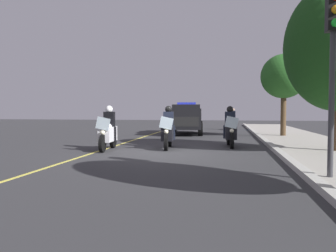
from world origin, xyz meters
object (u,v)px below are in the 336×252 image
Objects in this scene: police_motorcycle_lead_right at (168,131)px; traffic_light at (333,41)px; police_suv at (186,118)px; cyclist_background at (233,119)px; tree_far_back at (284,77)px; police_motorcycle_lead_left at (108,132)px; police_motorcycle_trailing at (230,130)px.

police_motorcycle_lead_right is 7.53m from traffic_light.
cyclist_background is (-5.15, 3.07, -0.22)m from police_suv.
police_suv is 14.83m from traffic_light.
tree_far_back is at bearing 73.90° from police_suv.
police_motorcycle_lead_right reaches higher than cyclist_background.
police_motorcycle_lead_left is at bearing -45.35° from tree_far_back.
tree_far_back is at bearing 151.62° from police_motorcycle_trailing.
cyclist_background is at bearing 168.21° from police_motorcycle_lead_right.
tree_far_back reaches higher than police_suv.
police_motorcycle_trailing is 6.93m from tree_far_back.
police_suv is 2.86× the size of cyclist_background.
police_motorcycle_lead_left reaches higher than cyclist_background.
police_motorcycle_lead_left is 0.46× the size of tree_far_back.
police_motorcycle_lead_left is 1.00× the size of police_motorcycle_trailing.
cyclist_background is 7.76m from tree_far_back.
police_motorcycle_trailing is at bearing -28.38° from tree_far_back.
police_motorcycle_lead_left is at bearing -67.40° from police_motorcycle_lead_right.
traffic_light is 12.29m from tree_far_back.
traffic_light reaches higher than police_suv.
police_motorcycle_lead_left is 0.43× the size of police_suv.
tree_far_back is (-6.68, 5.49, 2.74)m from police_motorcycle_lead_right.
traffic_light reaches higher than police_motorcycle_lead_right.
police_motorcycle_lead_right is at bearing 1.79° from police_suv.
police_motorcycle_lead_right is 8.35m from police_suv.
traffic_light reaches higher than police_motorcycle_trailing.
police_suv is (-9.25, 1.93, 0.37)m from police_motorcycle_lead_left.
police_motorcycle_trailing is 0.43× the size of police_suv.
tree_far_back is at bearing 175.49° from traffic_light.
police_motorcycle_lead_right is 0.43× the size of police_suv.
police_motorcycle_lead_right is 13.78m from cyclist_background.
cyclist_background is 0.44× the size of traffic_light.
tree_far_back reaches higher than police_motorcycle_lead_left.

